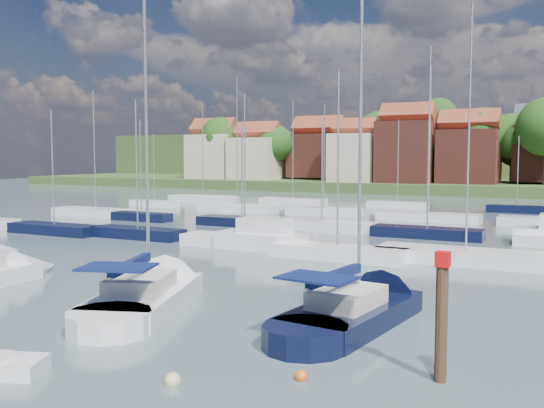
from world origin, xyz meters
The scene contains 9 objects.
ground centered at (0.00, 40.00, 0.00)m, with size 260.00×260.00×0.00m, color #404F57.
sailboat_centre centered at (-2.85, 4.56, 0.35)m, with size 7.00×12.50×16.44m.
sailboat_navy centered at (6.74, 6.07, 0.36)m, with size 4.36×11.68×15.81m.
timber_piling centered at (10.87, 0.21, 0.87)m, with size 0.40×0.40×6.10m.
buoy_d centered at (4.00, -3.50, 0.00)m, with size 0.49×0.49×0.49m, color beige.
buoy_e centered at (5.89, 5.46, 0.00)m, with size 0.45×0.45×0.45m, color #D85914.
buoy_f centered at (7.18, -1.51, 0.00)m, with size 0.41×0.41×0.41m, color #D85914.
marina_field centered at (1.91, 35.15, 0.43)m, with size 79.62×41.41×15.93m.
far_shore_town centered at (2.23, 132.67, 4.61)m, with size 212.46×90.00×22.27m.
Camera 1 is at (14.32, -17.40, 6.61)m, focal length 40.00 mm.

